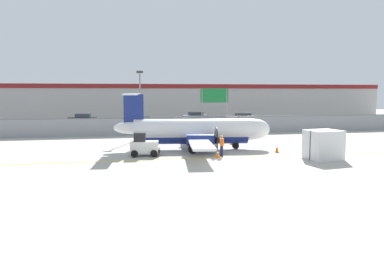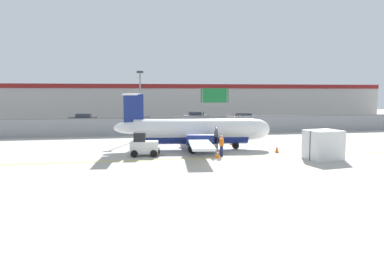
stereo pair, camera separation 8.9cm
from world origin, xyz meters
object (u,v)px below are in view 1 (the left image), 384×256
Objects in this scene: traffic_cone_near_left at (218,154)px; parked_car_1 at (142,122)px; parked_car_2 at (195,117)px; apron_light_pole at (140,99)px; parked_car_3 at (242,118)px; baggage_tug at (144,145)px; traffic_cone_far_right at (232,141)px; parked_car_0 at (82,119)px; highway_sign at (214,99)px; cargo_container at (323,145)px; ground_crew_worker at (222,144)px; commuter_airplane at (197,131)px; traffic_cone_far_left at (277,149)px; traffic_cone_near_right at (158,150)px.

traffic_cone_near_left is 0.15× the size of parked_car_1.
parked_car_2 is 0.60× the size of apron_light_pole.
apron_light_pole is at bearing 45.90° from parked_car_3.
traffic_cone_far_right is at bearing 35.68° from baggage_tug.
parked_car_2 is at bearing 81.61° from traffic_cone_near_left.
traffic_cone_near_left is 1.00× the size of traffic_cone_far_right.
parked_car_0 is 22.50m from highway_sign.
cargo_container is 0.64× the size of parked_car_3.
ground_crew_worker is at bearing 49.78° from traffic_cone_near_left.
apron_light_pole is at bearing 94.54° from baggage_tug.
cargo_container is 21.02m from highway_sign.
parked_car_0 and parked_car_1 have the same top height.
parked_car_3 is at bearing 69.94° from commuter_airplane.
apron_light_pole is 11.23m from highway_sign.
traffic_cone_far_left is (5.57, 1.64, 0.00)m from traffic_cone_near_left.
ground_crew_worker is 0.40× the size of parked_car_3.
traffic_cone_far_left is (5.11, 1.09, -0.64)m from ground_crew_worker.
traffic_cone_far_right is 0.09× the size of apron_light_pole.
highway_sign is at bearing -36.04° from parked_car_1.
traffic_cone_far_right is (7.53, 3.99, 0.00)m from traffic_cone_near_right.
cargo_container reaches higher than traffic_cone_near_left.
traffic_cone_far_left is 0.09× the size of apron_light_pole.
commuter_airplane is at bearing 65.01° from parked_car_3.
traffic_cone_near_right is 30.73m from parked_car_0.
cargo_container is 9.94m from traffic_cone_far_right.
commuter_airplane is 3.78× the size of parked_car_3.
apron_light_pole is (7.90, -19.54, 3.41)m from parked_car_0.
parked_car_1 is (1.10, 21.86, 0.04)m from baggage_tug.
parked_car_2 is (5.73, 29.47, -0.71)m from commuter_airplane.
commuter_airplane reaches higher than traffic_cone_near_left.
traffic_cone_far_right is (-4.48, 8.83, -0.79)m from cargo_container.
ground_crew_worker is 30.71m from parked_car_3.
baggage_tug is 0.56× the size of parked_car_0.
parked_car_3 is (6.69, -4.79, 0.00)m from parked_car_2.
ground_crew_worker is 0.39× the size of parked_car_1.
highway_sign is (17.52, -13.74, 3.24)m from parked_car_0.
traffic_cone_near_right and traffic_cone_far_left have the same top height.
apron_light_pole is 1.32× the size of highway_sign.
traffic_cone_far_right is at bearing 27.92° from traffic_cone_near_right.
traffic_cone_far_left is at bearing -86.02° from highway_sign.
highway_sign is at bearing 76.60° from commuter_airplane.
parked_car_1 is at bearing 149.36° from highway_sign.
traffic_cone_far_right is at bearing -95.97° from highway_sign.
parked_car_1 is at bearing 105.36° from cargo_container.
apron_light_pole is at bearing -74.33° from ground_crew_worker.
highway_sign is at bearing 93.98° from traffic_cone_far_left.
traffic_cone_near_left is 7.50m from traffic_cone_far_right.
traffic_cone_near_right is 20.94m from parked_car_1.
traffic_cone_near_left is 0.09× the size of apron_light_pole.
parked_car_2 is at bearing 87.76° from highway_sign.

